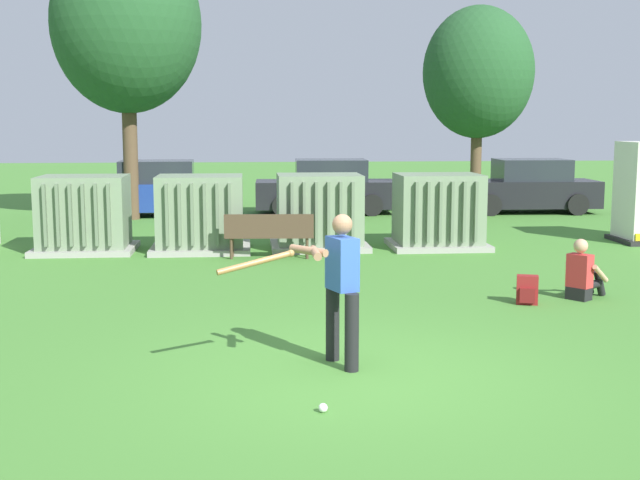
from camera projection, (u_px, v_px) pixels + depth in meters
ground_plane at (350, 374)px, 9.26m from camera, size 96.00×96.00×0.00m
transformer_west at (84, 215)px, 17.79m from camera, size 2.10×1.70×1.62m
transformer_mid_west at (200, 214)px, 17.89m from camera, size 2.10×1.70×1.62m
transformer_mid_east at (319, 213)px, 18.25m from camera, size 2.10×1.70×1.62m
transformer_east at (438, 212)px, 18.36m from camera, size 2.10×1.70×1.62m
park_bench at (269, 232)px, 16.94m from camera, size 1.82×0.51×0.92m
batter at (338, 282)px, 9.43m from camera, size 1.58×0.85×1.74m
sports_ball at (323, 408)px, 8.04m from camera, size 0.09×0.09×0.09m
seated_spectator at (583, 275)px, 13.13m from camera, size 0.77×0.70×0.96m
backpack at (527, 290)px, 12.77m from camera, size 0.37×0.33×0.44m
tree_left at (126, 25)px, 23.06m from camera, size 4.10×4.10×7.84m
tree_center_left at (478, 73)px, 23.80m from camera, size 3.14×3.14×6.00m
parked_car_leftmost at (153, 190)px, 24.56m from camera, size 4.25×2.01×1.62m
parked_car_left_of_center at (327, 188)px, 25.28m from camera, size 4.25×2.03×1.62m
parked_car_right_of_center at (527, 188)px, 25.45m from camera, size 4.25×2.03×1.62m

